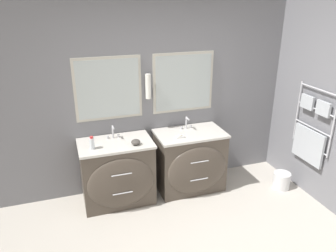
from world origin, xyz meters
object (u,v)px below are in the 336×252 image
object	(u,v)px
vanity_right	(191,161)
toiletry_bottle	(92,143)
waste_bin	(282,180)
vanity_left	(118,173)
amenity_bowl	(136,142)

from	to	relation	value
vanity_right	toiletry_bottle	distance (m)	1.40
waste_bin	vanity_left	bearing A→B (deg)	169.69
vanity_left	vanity_right	bearing A→B (deg)	0.00
toiletry_bottle	waste_bin	xyz separation A→B (m)	(2.55, -0.35, -0.80)
waste_bin	vanity_right	bearing A→B (deg)	161.67
vanity_left	vanity_right	distance (m)	1.02
vanity_left	toiletry_bottle	xyz separation A→B (m)	(-0.29, -0.06, 0.49)
vanity_left	waste_bin	size ratio (longest dim) A/B	3.91
toiletry_bottle	amenity_bowl	size ratio (longest dim) A/B	1.42
vanity_right	toiletry_bottle	xyz separation A→B (m)	(-1.31, -0.06, 0.49)
vanity_left	toiletry_bottle	distance (m)	0.58
vanity_right	waste_bin	size ratio (longest dim) A/B	3.91
amenity_bowl	waste_bin	bearing A→B (deg)	-8.51
toiletry_bottle	waste_bin	distance (m)	2.70
vanity_left	toiletry_bottle	world-z (taller)	toiletry_bottle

